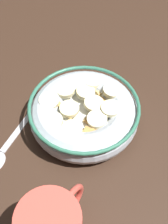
% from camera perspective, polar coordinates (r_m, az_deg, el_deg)
% --- Properties ---
extents(ground_plane, '(1.04, 1.04, 0.02)m').
position_cam_1_polar(ground_plane, '(0.51, 0.00, -2.72)').
color(ground_plane, '#332116').
extents(cereal_bowl, '(0.18, 0.18, 0.05)m').
position_cam_1_polar(cereal_bowl, '(0.48, 0.01, -0.18)').
color(cereal_bowl, '#B2BCC6').
rests_on(cereal_bowl, ground_plane).
extents(spoon, '(0.14, 0.04, 0.01)m').
position_cam_1_polar(spoon, '(0.49, -15.90, -7.45)').
color(spoon, '#B7B7BC').
rests_on(spoon, ground_plane).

